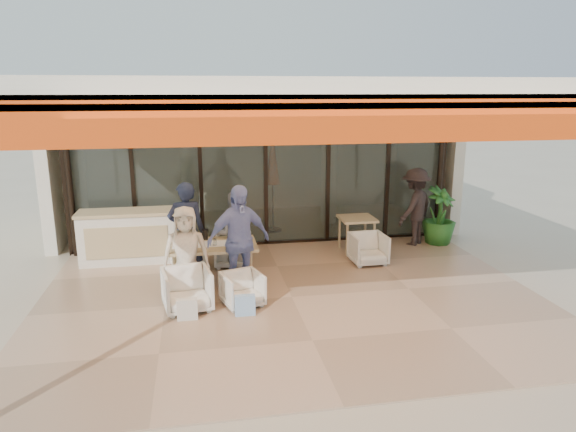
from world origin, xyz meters
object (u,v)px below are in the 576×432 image
object	(u,v)px
diner_grey	(235,234)
side_table	(357,222)
diner_navy	(186,231)
potted_palm	(439,216)
chair_far_right	(233,249)
side_chair	(368,247)
host_counter	(129,236)
chair_far_left	(188,253)
diner_periwinkle	(239,241)
diner_cream	(186,253)
dining_table	(212,247)
standing_woman	(415,207)
chair_near_left	(187,288)
chair_near_right	(242,288)

from	to	relation	value
diner_grey	side_table	xyz separation A→B (m)	(2.57, 0.89, -0.14)
diner_navy	potted_palm	size ratio (longest dim) A/B	1.38
diner_grey	diner_navy	bearing A→B (deg)	-0.26
side_table	potted_palm	distance (m)	1.94
side_table	chair_far_right	bearing A→B (deg)	-171.32
side_chair	host_counter	bearing A→B (deg)	166.64
host_counter	chair_far_left	world-z (taller)	host_counter
diner_grey	host_counter	bearing A→B (deg)	-28.27
diner_grey	diner_periwinkle	size ratio (longest dim) A/B	0.85
potted_palm	host_counter	bearing A→B (deg)	-179.24
host_counter	potted_palm	bearing A→B (deg)	0.76
chair_far_left	side_chair	bearing A→B (deg)	160.77
diner_cream	dining_table	bearing A→B (deg)	48.91
diner_periwinkle	side_chair	distance (m)	2.83
host_counter	diner_grey	distance (m)	2.23
dining_table	standing_woman	distance (m)	4.66
side_chair	potted_palm	bearing A→B (deg)	25.02
diner_navy	diner_periwinkle	bearing A→B (deg)	128.37
side_chair	diner_periwinkle	bearing A→B (deg)	-160.00
chair_far_left	side_table	xyz separation A→B (m)	(3.41, 0.39, 0.33)
chair_far_right	chair_near_left	distance (m)	2.08
chair_far_left	diner_cream	size ratio (longest dim) A/B	0.40
host_counter	diner_grey	size ratio (longest dim) A/B	1.19
chair_far_right	side_chair	world-z (taller)	chair_far_right
dining_table	chair_far_right	world-z (taller)	dining_table
potted_palm	chair_far_right	bearing A→B (deg)	-172.04
chair_near_right	chair_near_left	bearing A→B (deg)	163.28
chair_far_left	side_chair	xyz separation A→B (m)	(3.41, -0.36, 0.03)
diner_navy	standing_woman	distance (m)	4.93
dining_table	diner_navy	xyz separation A→B (m)	(-0.41, 0.44, 0.19)
diner_cream	side_table	world-z (taller)	diner_cream
dining_table	side_chair	bearing A→B (deg)	11.07
chair_far_left	potted_palm	xyz separation A→B (m)	(5.33, 0.63, 0.33)
chair_near_right	side_table	xyz separation A→B (m)	(2.57, 2.29, 0.34)
chair_far_right	diner_cream	size ratio (longest dim) A/B	0.45
host_counter	dining_table	distance (m)	2.14
dining_table	diner_grey	distance (m)	0.62
dining_table	chair_far_right	bearing A→B (deg)	65.73
diner_navy	diner_grey	size ratio (longest dim) A/B	1.13
diner_periwinkle	standing_woman	distance (m)	4.46
dining_table	chair_near_left	xyz separation A→B (m)	(-0.41, -0.96, -0.33)
potted_palm	dining_table	bearing A→B (deg)	-162.27
chair_far_right	diner_cream	bearing A→B (deg)	67.40
chair_far_left	potted_palm	size ratio (longest dim) A/B	0.48
diner_grey	diner_cream	size ratio (longest dim) A/B	1.02
chair_near_left	side_table	world-z (taller)	side_table
diner_cream	chair_near_left	bearing A→B (deg)	-88.84
diner_periwinkle	standing_woman	size ratio (longest dim) A/B	1.09
host_counter	chair_far_right	bearing A→B (deg)	-15.48
diner_navy	chair_near_left	bearing A→B (deg)	85.34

